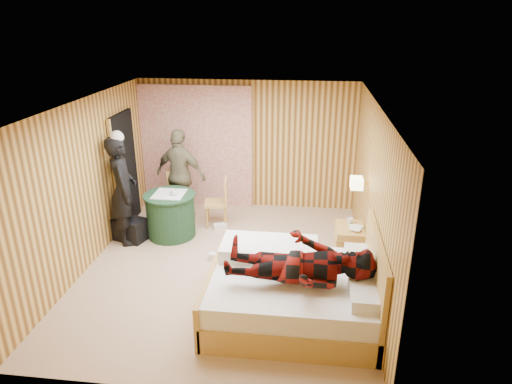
# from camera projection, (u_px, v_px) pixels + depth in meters

# --- Properties ---
(floor) EXTENTS (4.20, 5.00, 0.01)m
(floor) POSITION_uv_depth(u_px,v_px,m) (226.00, 267.00, 7.03)
(floor) COLOR tan
(floor) RESTS_ON ground
(ceiling) EXTENTS (4.20, 5.00, 0.01)m
(ceiling) POSITION_uv_depth(u_px,v_px,m) (221.00, 105.00, 6.11)
(ceiling) COLOR silver
(ceiling) RESTS_ON wall_back
(wall_back) EXTENTS (4.20, 0.02, 2.50)m
(wall_back) POSITION_uv_depth(u_px,v_px,m) (247.00, 145.00, 8.88)
(wall_back) COLOR #DCAE54
(wall_back) RESTS_ON floor
(wall_left) EXTENTS (0.02, 5.00, 2.50)m
(wall_left) POSITION_uv_depth(u_px,v_px,m) (85.00, 185.00, 6.80)
(wall_left) COLOR #DCAE54
(wall_left) RESTS_ON floor
(wall_right) EXTENTS (0.02, 5.00, 2.50)m
(wall_right) POSITION_uv_depth(u_px,v_px,m) (372.00, 198.00, 6.34)
(wall_right) COLOR #DCAE54
(wall_right) RESTS_ON floor
(curtain) EXTENTS (2.20, 0.08, 2.40)m
(curtain) POSITION_uv_depth(u_px,v_px,m) (196.00, 147.00, 8.95)
(curtain) COLOR beige
(curtain) RESTS_ON floor
(doorway) EXTENTS (0.06, 0.90, 2.05)m
(doorway) POSITION_uv_depth(u_px,v_px,m) (125.00, 170.00, 8.18)
(doorway) COLOR black
(doorway) RESTS_ON floor
(wall_lamp) EXTENTS (0.26, 0.24, 0.16)m
(wall_lamp) POSITION_uv_depth(u_px,v_px,m) (357.00, 183.00, 6.75)
(wall_lamp) COLOR gold
(wall_lamp) RESTS_ON wall_right
(bed) EXTENTS (2.17, 1.71, 1.18)m
(bed) POSITION_uv_depth(u_px,v_px,m) (297.00, 292.00, 5.80)
(bed) COLOR tan
(bed) RESTS_ON floor
(nightstand) EXTENTS (0.45, 0.61, 0.59)m
(nightstand) POSITION_uv_depth(u_px,v_px,m) (349.00, 244.00, 7.09)
(nightstand) COLOR tan
(nightstand) RESTS_ON floor
(round_table) EXTENTS (0.89, 0.89, 0.79)m
(round_table) POSITION_uv_depth(u_px,v_px,m) (171.00, 215.00, 7.89)
(round_table) COLOR #1C3E23
(round_table) RESTS_ON floor
(chair_far) EXTENTS (0.55, 0.55, 0.93)m
(chair_far) POSITION_uv_depth(u_px,v_px,m) (179.00, 192.00, 8.48)
(chair_far) COLOR tan
(chair_far) RESTS_ON floor
(chair_near) EXTENTS (0.46, 0.46, 0.90)m
(chair_near) POSITION_uv_depth(u_px,v_px,m) (220.00, 199.00, 8.25)
(chair_near) COLOR tan
(chair_near) RESTS_ON floor
(duffel_bag) EXTENTS (0.75, 0.55, 0.38)m
(duffel_bag) POSITION_uv_depth(u_px,v_px,m) (128.00, 229.00, 7.85)
(duffel_bag) COLOR black
(duffel_bag) RESTS_ON floor
(sneaker_left) EXTENTS (0.26, 0.19, 0.11)m
(sneaker_left) POSITION_uv_depth(u_px,v_px,m) (220.00, 226.00, 8.24)
(sneaker_left) COLOR silver
(sneaker_left) RESTS_ON floor
(sneaker_right) EXTENTS (0.28, 0.17, 0.12)m
(sneaker_right) POSITION_uv_depth(u_px,v_px,m) (217.00, 257.00, 7.18)
(sneaker_right) COLOR silver
(sneaker_right) RESTS_ON floor
(woman_standing) EXTENTS (0.67, 0.80, 1.85)m
(woman_standing) POSITION_uv_depth(u_px,v_px,m) (123.00, 190.00, 7.51)
(woman_standing) COLOR black
(woman_standing) RESTS_ON floor
(man_at_table) EXTENTS (1.09, 0.67, 1.72)m
(man_at_table) POSITION_uv_depth(u_px,v_px,m) (181.00, 175.00, 8.41)
(man_at_table) COLOR #6A6347
(man_at_table) RESTS_ON floor
(man_on_bed) EXTENTS (0.86, 0.67, 1.77)m
(man_on_bed) POSITION_uv_depth(u_px,v_px,m) (300.00, 254.00, 5.33)
(man_on_bed) COLOR #630D09
(man_on_bed) RESTS_ON bed
(book_lower) EXTENTS (0.21, 0.25, 0.02)m
(book_lower) POSITION_uv_depth(u_px,v_px,m) (351.00, 228.00, 6.94)
(book_lower) COLOR silver
(book_lower) RESTS_ON nightstand
(book_upper) EXTENTS (0.23, 0.27, 0.02)m
(book_upper) POSITION_uv_depth(u_px,v_px,m) (351.00, 227.00, 6.93)
(book_upper) COLOR silver
(book_upper) RESTS_ON nightstand
(cup_nightstand) EXTENTS (0.11, 0.11, 0.09)m
(cup_nightstand) POSITION_uv_depth(u_px,v_px,m) (350.00, 221.00, 7.10)
(cup_nightstand) COLOR silver
(cup_nightstand) RESTS_ON nightstand
(cup_table) EXTENTS (0.14, 0.14, 0.10)m
(cup_table) POSITION_uv_depth(u_px,v_px,m) (174.00, 192.00, 7.68)
(cup_table) COLOR silver
(cup_table) RESTS_ON round_table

